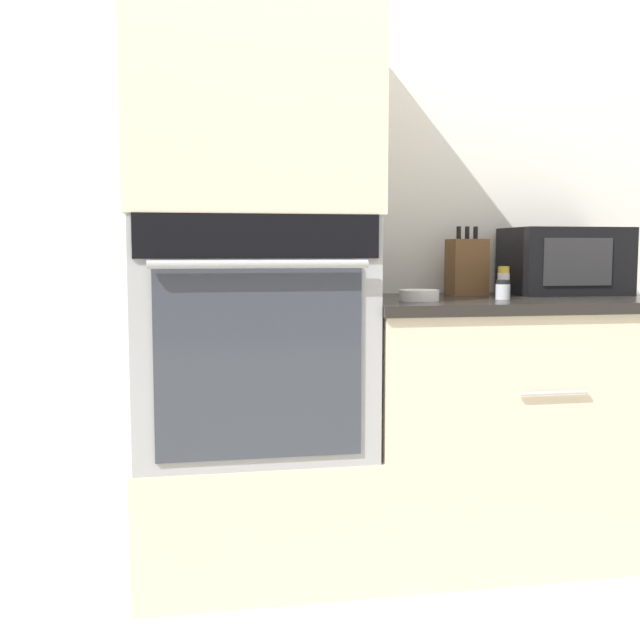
{
  "coord_description": "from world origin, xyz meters",
  "views": [
    {
      "loc": [
        -0.58,
        -2.09,
        1.04
      ],
      "look_at": [
        -0.16,
        0.21,
        0.82
      ],
      "focal_mm": 42.0,
      "sensor_mm": 36.0,
      "label": 1
    }
  ],
  "objects": [
    {
      "name": "ground_plane",
      "position": [
        0.0,
        0.0,
        0.0
      ],
      "size": [
        12.0,
        12.0,
        0.0
      ],
      "primitive_type": "plane",
      "color": "beige"
    },
    {
      "name": "wall_back",
      "position": [
        0.0,
        0.63,
        1.25
      ],
      "size": [
        8.0,
        0.05,
        2.5
      ],
      "color": "silver",
      "rests_on": "ground_plane"
    },
    {
      "name": "oven_cabinet_base",
      "position": [
        -0.37,
        0.3,
        0.2
      ],
      "size": [
        0.74,
        0.6,
        0.41
      ],
      "color": "beige",
      "rests_on": "ground_plane"
    },
    {
      "name": "wall_oven",
      "position": [
        -0.37,
        0.3,
        0.78
      ],
      "size": [
        0.72,
        0.64,
        0.73
      ],
      "color": "#9EA0A5",
      "rests_on": "oven_cabinet_base"
    },
    {
      "name": "oven_cabinet_upper",
      "position": [
        -0.37,
        0.3,
        1.52
      ],
      "size": [
        0.74,
        0.6,
        0.76
      ],
      "color": "beige",
      "rests_on": "wall_oven"
    },
    {
      "name": "counter_unit",
      "position": [
        0.52,
        0.3,
        0.44
      ],
      "size": [
        1.06,
        0.63,
        0.88
      ],
      "color": "beige",
      "rests_on": "ground_plane"
    },
    {
      "name": "microwave",
      "position": [
        0.79,
        0.44,
        1.0
      ],
      "size": [
        0.41,
        0.29,
        0.24
      ],
      "color": "black",
      "rests_on": "counter_unit"
    },
    {
      "name": "knife_block",
      "position": [
        0.42,
        0.47,
        0.98
      ],
      "size": [
        0.13,
        0.11,
        0.25
      ],
      "color": "brown",
      "rests_on": "counter_unit"
    },
    {
      "name": "bowl",
      "position": [
        0.16,
        0.2,
        0.9
      ],
      "size": [
        0.13,
        0.13,
        0.04
      ],
      "color": "white",
      "rests_on": "counter_unit"
    },
    {
      "name": "condiment_jar_near",
      "position": [
        0.51,
        0.34,
        0.93
      ],
      "size": [
        0.04,
        0.04,
        0.11
      ],
      "color": "silver",
      "rests_on": "counter_unit"
    },
    {
      "name": "condiment_jar_mid",
      "position": [
        0.45,
        0.21,
        0.91
      ],
      "size": [
        0.05,
        0.05,
        0.06
      ],
      "color": "silver",
      "rests_on": "counter_unit"
    }
  ]
}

